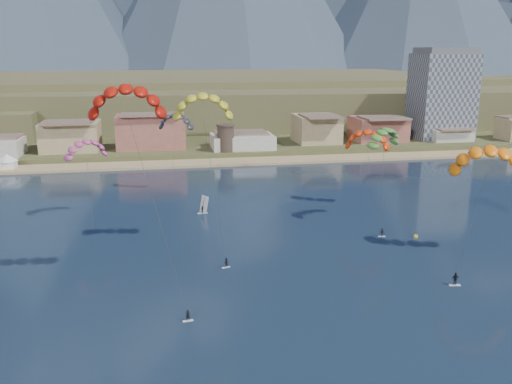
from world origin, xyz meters
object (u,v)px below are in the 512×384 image
(watchtower, at_px, (226,138))
(kitesurfer_red, at_px, (127,96))
(windsurfer, at_px, (203,208))
(kitesurfer_orange, at_px, (488,156))
(apartment_tower, at_px, (442,94))
(buoy, at_px, (416,237))
(kitesurfer_green, at_px, (384,135))
(kitesurfer_yellow, at_px, (203,103))

(watchtower, height_order, kitesurfer_red, kitesurfer_red)
(watchtower, relative_size, windsurfer, 2.34)
(kitesurfer_orange, distance_m, windsurfer, 55.12)
(apartment_tower, height_order, buoy, apartment_tower)
(kitesurfer_green, bearing_deg, kitesurfer_orange, -61.37)
(watchtower, relative_size, buoy, 11.03)
(apartment_tower, relative_size, kitesurfer_orange, 1.45)
(apartment_tower, bearing_deg, kitesurfer_yellow, -134.76)
(kitesurfer_red, bearing_deg, kitesurfer_green, 25.90)
(apartment_tower, bearing_deg, kitesurfer_green, -124.35)
(buoy, bearing_deg, apartment_tower, 59.73)
(apartment_tower, xyz_separation_m, kitesurfer_red, (-104.22, -108.02, 9.00))
(watchtower, bearing_deg, kitesurfer_yellow, -99.39)
(apartment_tower, xyz_separation_m, windsurfer, (-92.08, -73.51, -16.65))
(kitesurfer_green, bearing_deg, buoy, -71.19)
(kitesurfer_green, bearing_deg, watchtower, 106.48)
(kitesurfer_green, xyz_separation_m, windsurfer, (-33.36, 12.42, -16.10))
(kitesurfer_red, distance_m, kitesurfer_green, 51.47)
(watchtower, xyz_separation_m, kitesurfer_orange, (31.19, -90.09, 9.96))
(watchtower, height_order, kitesurfer_yellow, kitesurfer_yellow)
(buoy, bearing_deg, kitesurfer_orange, -52.78)
(kitesurfer_red, relative_size, windsurfer, 8.24)
(windsurfer, distance_m, buoy, 42.48)
(kitesurfer_red, xyz_separation_m, kitesurfer_green, (45.50, 22.09, -9.56))
(watchtower, distance_m, kitesurfer_green, 75.80)
(watchtower, bearing_deg, kitesurfer_orange, -70.90)
(kitesurfer_yellow, xyz_separation_m, windsurfer, (1.15, 20.50, -23.39))
(windsurfer, bearing_deg, apartment_tower, 38.60)
(buoy, bearing_deg, watchtower, 106.75)
(kitesurfer_yellow, relative_size, kitesurfer_green, 1.38)
(kitesurfer_yellow, distance_m, windsurfer, 31.12)
(kitesurfer_red, bearing_deg, apartment_tower, 46.03)
(apartment_tower, bearing_deg, kitesurfer_red, -133.97)
(apartment_tower, height_order, windsurfer, apartment_tower)
(apartment_tower, distance_m, kitesurfer_green, 104.08)
(kitesurfer_yellow, xyz_separation_m, buoy, (37.66, -1.19, -24.43))
(kitesurfer_orange, bearing_deg, kitesurfer_red, -175.94)
(kitesurfer_orange, bearing_deg, kitesurfer_green, 118.63)
(kitesurfer_orange, distance_m, kitesurfer_green, 20.71)
(watchtower, height_order, buoy, watchtower)
(kitesurfer_yellow, relative_size, kitesurfer_orange, 1.23)
(kitesurfer_green, distance_m, buoy, 19.73)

